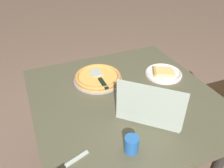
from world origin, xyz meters
The scene contains 6 objects.
dining_table centered at (0.00, 0.00, 0.68)m, with size 1.06×1.07×0.77m.
laptop centered at (0.05, -0.20, 0.82)m, with size 0.41×0.41×0.24m.
pizza_plate centered at (0.34, 0.11, 0.79)m, with size 0.25×0.25×0.04m.
pizza_tray centered at (-0.09, 0.22, 0.80)m, with size 0.32×0.32×0.04m.
table_knife centered at (-0.44, -0.34, 0.78)m, with size 0.20×0.08×0.01m.
drink_cup centered at (-0.14, -0.37, 0.81)m, with size 0.06×0.06×0.08m.
Camera 1 is at (-0.48, -0.95, 1.59)m, focal length 36.45 mm.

